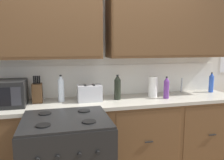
{
  "coord_description": "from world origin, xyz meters",
  "views": [
    {
      "loc": [
        -0.58,
        -2.25,
        1.56
      ],
      "look_at": [
        0.06,
        0.27,
        1.16
      ],
      "focal_mm": 36.0,
      "sensor_mm": 36.0,
      "label": 1
    }
  ],
  "objects_px": {
    "knife_block": "(37,93)",
    "bottle_violet": "(166,88)",
    "paper_towel_roll": "(153,87)",
    "toaster": "(90,93)",
    "bottle_clear": "(61,89)",
    "bottle_blue": "(211,83)",
    "bottle_dark": "(117,87)",
    "microwave": "(2,94)"
  },
  "relations": [
    {
      "from": "toaster",
      "to": "bottle_violet",
      "type": "distance_m",
      "value": 0.95
    },
    {
      "from": "microwave",
      "to": "bottle_dark",
      "type": "distance_m",
      "value": 1.28
    },
    {
      "from": "paper_towel_roll",
      "to": "bottle_blue",
      "type": "relative_size",
      "value": 0.93
    },
    {
      "from": "knife_block",
      "to": "bottle_blue",
      "type": "distance_m",
      "value": 2.33
    },
    {
      "from": "bottle_clear",
      "to": "bottle_violet",
      "type": "xyz_separation_m",
      "value": [
        1.27,
        -0.16,
        -0.02
      ]
    },
    {
      "from": "bottle_dark",
      "to": "bottle_violet",
      "type": "xyz_separation_m",
      "value": [
        0.6,
        -0.1,
        -0.01
      ]
    },
    {
      "from": "bottle_blue",
      "to": "bottle_dark",
      "type": "xyz_separation_m",
      "value": [
        -1.39,
        -0.1,
        0.01
      ]
    },
    {
      "from": "bottle_violet",
      "to": "microwave",
      "type": "bearing_deg",
      "value": 177.19
    },
    {
      "from": "knife_block",
      "to": "paper_towel_roll",
      "type": "relative_size",
      "value": 1.19
    },
    {
      "from": "microwave",
      "to": "paper_towel_roll",
      "type": "height_order",
      "value": "microwave"
    },
    {
      "from": "paper_towel_roll",
      "to": "bottle_violet",
      "type": "distance_m",
      "value": 0.18
    },
    {
      "from": "knife_block",
      "to": "paper_towel_roll",
      "type": "height_order",
      "value": "knife_block"
    },
    {
      "from": "bottle_clear",
      "to": "knife_block",
      "type": "bearing_deg",
      "value": 175.41
    },
    {
      "from": "bottle_dark",
      "to": "microwave",
      "type": "bearing_deg",
      "value": -179.88
    },
    {
      "from": "bottle_dark",
      "to": "bottle_violet",
      "type": "relative_size",
      "value": 1.11
    },
    {
      "from": "toaster",
      "to": "bottle_dark",
      "type": "distance_m",
      "value": 0.35
    },
    {
      "from": "bottle_clear",
      "to": "bottle_blue",
      "type": "xyz_separation_m",
      "value": [
        2.06,
        0.04,
        -0.02
      ]
    },
    {
      "from": "toaster",
      "to": "paper_towel_roll",
      "type": "xyz_separation_m",
      "value": [
        0.82,
        0.03,
        0.03
      ]
    },
    {
      "from": "bottle_violet",
      "to": "bottle_blue",
      "type": "bearing_deg",
      "value": 13.7
    },
    {
      "from": "bottle_blue",
      "to": "knife_block",
      "type": "bearing_deg",
      "value": -179.62
    },
    {
      "from": "bottle_violet",
      "to": "paper_towel_roll",
      "type": "bearing_deg",
      "value": 134.66
    },
    {
      "from": "toaster",
      "to": "bottle_clear",
      "type": "height_order",
      "value": "bottle_clear"
    },
    {
      "from": "knife_block",
      "to": "bottle_violet",
      "type": "bearing_deg",
      "value": -6.61
    },
    {
      "from": "bottle_clear",
      "to": "bottle_violet",
      "type": "distance_m",
      "value": 1.28
    },
    {
      "from": "knife_block",
      "to": "paper_towel_roll",
      "type": "xyz_separation_m",
      "value": [
        1.41,
        -0.05,
        0.01
      ]
    },
    {
      "from": "knife_block",
      "to": "bottle_violet",
      "type": "height_order",
      "value": "knife_block"
    },
    {
      "from": "knife_block",
      "to": "bottle_clear",
      "type": "bearing_deg",
      "value": -4.59
    },
    {
      "from": "microwave",
      "to": "bottle_violet",
      "type": "bearing_deg",
      "value": -2.81
    },
    {
      "from": "microwave",
      "to": "bottle_dark",
      "type": "xyz_separation_m",
      "value": [
        1.28,
        0.0,
        0.01
      ]
    },
    {
      "from": "toaster",
      "to": "bottle_blue",
      "type": "height_order",
      "value": "bottle_blue"
    },
    {
      "from": "bottle_violet",
      "to": "toaster",
      "type": "bearing_deg",
      "value": 174.23
    },
    {
      "from": "paper_towel_roll",
      "to": "toaster",
      "type": "bearing_deg",
      "value": -177.95
    },
    {
      "from": "bottle_dark",
      "to": "paper_towel_roll",
      "type": "bearing_deg",
      "value": 3.53
    },
    {
      "from": "bottle_dark",
      "to": "toaster",
      "type": "bearing_deg",
      "value": 179.98
    },
    {
      "from": "knife_block",
      "to": "bottle_violet",
      "type": "xyz_separation_m",
      "value": [
        1.53,
        -0.18,
        0.02
      ]
    },
    {
      "from": "knife_block",
      "to": "toaster",
      "type": "bearing_deg",
      "value": -7.95
    },
    {
      "from": "bottle_clear",
      "to": "toaster",
      "type": "bearing_deg",
      "value": -10.68
    },
    {
      "from": "bottle_violet",
      "to": "bottle_clear",
      "type": "bearing_deg",
      "value": 172.96
    },
    {
      "from": "toaster",
      "to": "knife_block",
      "type": "distance_m",
      "value": 0.6
    },
    {
      "from": "bottle_blue",
      "to": "bottle_violet",
      "type": "height_order",
      "value": "bottle_blue"
    },
    {
      "from": "knife_block",
      "to": "bottle_blue",
      "type": "xyz_separation_m",
      "value": [
        2.33,
        0.02,
        0.02
      ]
    },
    {
      "from": "paper_towel_roll",
      "to": "bottle_violet",
      "type": "xyz_separation_m",
      "value": [
        0.12,
        -0.12,
        0.0
      ]
    }
  ]
}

